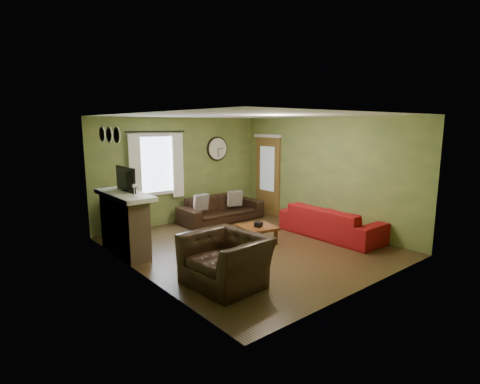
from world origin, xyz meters
TOP-DOWN VIEW (x-y plane):
  - floor at (0.00, 0.00)m, footprint 4.60×5.20m
  - ceiling at (0.00, 0.00)m, footprint 4.60×5.20m
  - wall_left at (-2.30, 0.00)m, footprint 0.00×5.20m
  - wall_right at (2.30, 0.00)m, footprint 0.00×5.20m
  - wall_back at (0.00, 2.60)m, footprint 4.60×0.00m
  - wall_front at (0.00, -2.60)m, footprint 4.60×0.00m
  - fireplace at (-2.10, 1.15)m, footprint 0.40×1.40m
  - firebox at (-1.91, 1.15)m, footprint 0.04×0.60m
  - mantel at (-2.07, 1.15)m, footprint 0.58×1.60m
  - tv at (-2.05, 1.30)m, footprint 0.08×0.60m
  - tv_screen at (-1.97, 1.30)m, footprint 0.02×0.62m
  - medallion_left at (-2.28, 0.80)m, footprint 0.28×0.28m
  - medallion_mid at (-2.28, 1.15)m, footprint 0.28×0.28m
  - medallion_right at (-2.28, 1.50)m, footprint 0.28×0.28m
  - window_pane at (-0.70, 2.58)m, footprint 1.00×0.02m
  - curtain_rod at (-0.70, 2.48)m, footprint 0.03×0.03m
  - curtain_left at (-1.25, 2.48)m, footprint 0.28×0.04m
  - curtain_right at (-0.15, 2.48)m, footprint 0.28×0.04m
  - wall_clock at (1.10, 2.55)m, footprint 0.64×0.06m
  - door at (2.27, 1.85)m, footprint 0.05×0.90m
  - bookshelf at (-1.55, 2.34)m, footprint 0.76×0.32m
  - book at (-1.45, 2.42)m, footprint 0.16×0.22m
  - sofa_brown at (0.79, 1.99)m, footprint 2.19×0.86m
  - pillow_left at (0.21, 2.05)m, footprint 0.39×0.12m
  - pillow_right at (1.16, 1.90)m, footprint 0.40×0.21m
  - sofa_red at (1.83, -0.63)m, footprint 0.90×2.29m
  - armchair at (-1.46, -1.16)m, footprint 1.13×1.27m
  - coffee_table at (0.28, 0.05)m, footprint 0.81×0.81m
  - tissue_box at (0.25, -0.02)m, footprint 0.17×0.17m
  - wine_glass_a at (-2.05, 0.59)m, footprint 0.07×0.07m
  - wine_glass_b at (-2.05, 0.74)m, footprint 0.07×0.07m

SIDE VIEW (x-z plane):
  - floor at x=0.00m, z-range 0.00..0.00m
  - coffee_table at x=0.28m, z-range 0.00..0.36m
  - firebox at x=-1.91m, z-range 0.02..0.57m
  - sofa_brown at x=0.79m, z-range 0.00..0.64m
  - sofa_red at x=1.83m, z-range 0.00..0.67m
  - armchair at x=-1.46m, z-range 0.00..0.77m
  - tissue_box at x=0.25m, z-range 0.35..0.45m
  - bookshelf at x=-1.55m, z-range 0.00..0.90m
  - fireplace at x=-2.10m, z-range 0.00..1.10m
  - pillow_left at x=0.21m, z-range 0.35..0.75m
  - pillow_right at x=1.16m, z-range 0.36..0.74m
  - book at x=-1.45m, z-range 0.95..0.97m
  - door at x=2.27m, z-range 0.00..2.10m
  - mantel at x=-2.07m, z-range 1.10..1.18m
  - wine_glass_a at x=-2.05m, z-range 1.18..1.37m
  - wine_glass_b at x=-2.05m, z-range 1.18..1.39m
  - wall_left at x=-2.30m, z-range 0.00..2.60m
  - wall_right at x=2.30m, z-range 0.00..2.60m
  - wall_back at x=0.00m, z-range 0.00..2.60m
  - wall_front at x=0.00m, z-range 0.00..2.60m
  - tv at x=-2.05m, z-range 1.18..1.53m
  - tv_screen at x=-1.97m, z-range 1.23..1.59m
  - curtain_left at x=-1.25m, z-range 0.67..2.23m
  - curtain_right at x=-0.15m, z-range 0.67..2.23m
  - window_pane at x=-0.70m, z-range 0.85..2.15m
  - wall_clock at x=1.10m, z-range 1.48..2.12m
  - medallion_left at x=-2.28m, z-range 2.24..2.26m
  - medallion_mid at x=-2.28m, z-range 2.24..2.26m
  - medallion_right at x=-2.28m, z-range 2.24..2.26m
  - curtain_rod at x=-0.70m, z-range 1.52..3.02m
  - ceiling at x=0.00m, z-range 2.60..2.60m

